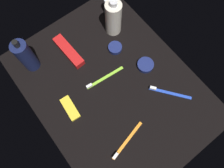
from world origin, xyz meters
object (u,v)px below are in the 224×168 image
cream_tin_right (115,48)px  lotion_bottle (26,56)px  cream_tin_left (145,65)px  toothpaste_box_red (69,51)px  toothbrush_blue (168,92)px  toothbrush_orange (126,142)px  toothbrush_lime (102,79)px  bodywash_bottle (113,18)px  snack_bar_yellow (70,108)px  deodorant_stick (109,5)px

cream_tin_right → lotion_bottle: bearing=64.6°
lotion_bottle → cream_tin_left: (-30.54, -38.66, -7.73)cm
toothpaste_box_red → cream_tin_left: 34.35cm
toothbrush_blue → toothpaste_box_red: bearing=28.6°
lotion_bottle → toothbrush_blue: (-45.63, -38.10, -8.14)cm
toothbrush_orange → toothpaste_box_red: bearing=-5.6°
toothbrush_orange → toothbrush_lime: bearing=-17.9°
toothbrush_blue → toothbrush_orange: size_ratio=0.84×
lotion_bottle → bodywash_bottle: size_ratio=1.04×
bodywash_bottle → snack_bar_yellow: bodywash_bottle is taller
bodywash_bottle → toothbrush_blue: 39.30cm
toothbrush_orange → lotion_bottle: bearing=12.6°
lotion_bottle → toothbrush_lime: (-24.14, -19.97, -8.14)cm
deodorant_stick → snack_bar_yellow: deodorant_stick is taller
cream_tin_right → deodorant_stick: bearing=-29.4°
deodorant_stick → cream_tin_left: 33.03cm
toothpaste_box_red → toothbrush_lime: bearing=-170.6°
cream_tin_right → snack_bar_yellow: bearing=108.4°
toothbrush_blue → cream_tin_right: (29.76, 4.76, 0.41)cm
cream_tin_left → deodorant_stick: bearing=-8.3°
lotion_bottle → deodorant_stick: size_ratio=2.24×
toothbrush_orange → snack_bar_yellow: size_ratio=1.71×
lotion_bottle → toothpaste_box_red: lotion_bottle is taller
toothbrush_blue → cream_tin_left: bearing=-2.1°
toothpaste_box_red → cream_tin_right: toothpaste_box_red is taller
snack_bar_yellow → cream_tin_left: size_ratio=1.45×
toothpaste_box_red → deodorant_stick: bearing=-78.7°
lotion_bottle → toothbrush_orange: size_ratio=1.12×
toothbrush_orange → cream_tin_right: size_ratio=2.88×
cream_tin_left → cream_tin_right: bearing=19.9°
cream_tin_right → toothbrush_blue: bearing=-170.9°
deodorant_stick → toothbrush_orange: size_ratio=0.50×
toothpaste_box_red → cream_tin_left: toothpaste_box_red is taller
snack_bar_yellow → cream_tin_left: (-4.21, -36.72, 0.26)cm
toothbrush_orange → snack_bar_yellow: bearing=21.1°
bodywash_bottle → toothbrush_lime: 26.76cm
bodywash_bottle → deodorant_stick: bearing=-25.5°
toothbrush_blue → snack_bar_yellow: toothbrush_blue is taller
deodorant_stick → snack_bar_yellow: bearing=124.3°
bodywash_bottle → deodorant_stick: bodywash_bottle is taller
toothbrush_lime → cream_tin_right: size_ratio=2.92×
bodywash_bottle → cream_tin_left: (-23.35, 0.35, -7.72)cm
cream_tin_right → cream_tin_left: bearing=-160.1°
toothpaste_box_red → bodywash_bottle: bearing=-98.4°
deodorant_stick → toothpaste_box_red: size_ratio=0.50×
toothbrush_blue → snack_bar_yellow: 40.99cm
toothbrush_lime → snack_bar_yellow: (-2.19, 18.02, 0.14)cm
lotion_bottle → toothbrush_lime: size_ratio=1.10×
toothbrush_orange → snack_bar_yellow: toothbrush_orange is taller
toothbrush_blue → toothpaste_box_red: (40.76, 22.25, 0.99)cm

